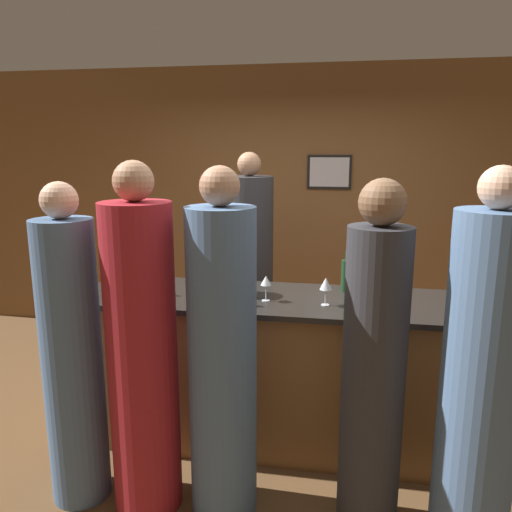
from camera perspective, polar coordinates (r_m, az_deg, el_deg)
The scene contains 16 objects.
ground_plane at distance 3.73m, azimuth 1.79°, elevation -19.93°, with size 14.00×14.00×0.00m, color brown.
back_wall at distance 5.22m, azimuth 5.14°, elevation 5.75°, with size 8.00×0.08×2.80m.
bar_counter at distance 3.48m, azimuth 1.84°, elevation -12.75°, with size 2.60×0.75×1.02m.
bartender at distance 4.22m, azimuth -0.74°, elevation -2.59°, with size 0.40×0.40×1.96m.
guest_0 at distance 2.66m, azimuth 13.28°, elevation -12.87°, with size 0.32×0.32×1.85m.
guest_1 at distance 2.71m, azimuth -3.87°, elevation -11.73°, with size 0.36×0.36×1.90m.
guest_2 at distance 2.62m, azimuth 24.28°, elevation -13.62°, with size 0.37×0.37×1.92m.
guest_3 at distance 2.99m, azimuth -20.27°, elevation -10.85°, with size 0.33×0.33×1.82m.
guest_4 at distance 2.80m, azimuth -12.86°, elevation -11.02°, with size 0.38×0.38×1.93m.
wine_bottle_0 at distance 3.45m, azimuth 10.28°, elevation -2.15°, with size 0.07×0.07×0.28m.
ice_bucket at distance 3.33m, azimuth -1.92°, elevation -2.91°, with size 0.19×0.19×0.18m.
wine_glass_0 at distance 3.12m, azimuth 7.98°, elevation -3.22°, with size 0.08×0.08×0.18m.
wine_glass_1 at distance 3.25m, azimuth -4.91°, elevation -2.82°, with size 0.08×0.08×0.15m.
wine_glass_2 at distance 3.10m, azimuth -2.39°, elevation -3.24°, with size 0.06×0.06×0.18m.
wine_glass_3 at distance 3.38m, azimuth -11.26°, elevation -2.40°, with size 0.06×0.06×0.16m.
wine_glass_4 at distance 3.18m, azimuth 1.15°, elevation -2.93°, with size 0.07×0.07×0.17m.
Camera 1 is at (0.44, -3.13, 1.98)m, focal length 35.00 mm.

